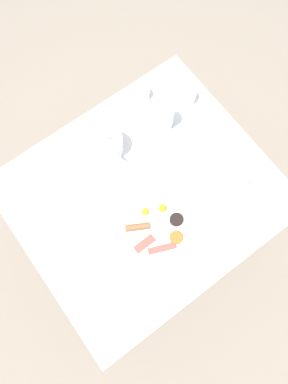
% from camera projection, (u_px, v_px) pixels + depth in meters
% --- Properties ---
extents(ground_plane, '(8.00, 8.00, 0.00)m').
position_uv_depth(ground_plane, '(144.00, 230.00, 2.23)').
color(ground_plane, gray).
extents(table, '(0.87, 1.00, 0.77)m').
position_uv_depth(table, '(144.00, 199.00, 1.58)').
color(table, silver).
rests_on(table, ground_plane).
extents(breakfast_plate, '(0.30, 0.30, 0.04)m').
position_uv_depth(breakfast_plate, '(157.00, 228.00, 1.45)').
color(breakfast_plate, white).
rests_on(breakfast_plate, table).
extents(teapot_near, '(0.20, 0.11, 0.12)m').
position_uv_depth(teapot_near, '(108.00, 145.00, 1.50)').
color(teapot_near, white).
rests_on(teapot_near, table).
extents(teacup_with_saucer_left, '(0.14, 0.14, 0.06)m').
position_uv_depth(teacup_with_saucer_left, '(239.00, 177.00, 1.49)').
color(teacup_with_saucer_left, white).
rests_on(teacup_with_saucer_left, table).
extents(teacup_with_saucer_right, '(0.14, 0.14, 0.06)m').
position_uv_depth(teacup_with_saucer_right, '(186.00, 96.00, 1.59)').
color(teacup_with_saucer_right, white).
rests_on(teacup_with_saucer_right, table).
extents(water_glass_tall, '(0.07, 0.07, 0.12)m').
position_uv_depth(water_glass_tall, '(165.00, 117.00, 1.53)').
color(water_glass_tall, white).
rests_on(water_glass_tall, table).
extents(creamer_jug, '(0.08, 0.06, 0.05)m').
position_uv_depth(creamer_jug, '(143.00, 94.00, 1.60)').
color(creamer_jug, white).
rests_on(creamer_jug, table).
extents(fork_by_plate, '(0.12, 0.14, 0.00)m').
position_uv_depth(fork_by_plate, '(225.00, 233.00, 1.45)').
color(fork_by_plate, silver).
rests_on(fork_by_plate, table).
extents(knife_by_plate, '(0.16, 0.17, 0.00)m').
position_uv_depth(knife_by_plate, '(197.00, 146.00, 1.55)').
color(knife_by_plate, silver).
rests_on(knife_by_plate, table).
extents(spoon_for_tea, '(0.02, 0.16, 0.00)m').
position_uv_depth(spoon_for_tea, '(86.00, 279.00, 1.40)').
color(spoon_for_tea, silver).
rests_on(spoon_for_tea, table).
extents(fork_spare, '(0.08, 0.18, 0.00)m').
position_uv_depth(fork_spare, '(75.00, 198.00, 1.49)').
color(fork_spare, silver).
rests_on(fork_spare, table).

